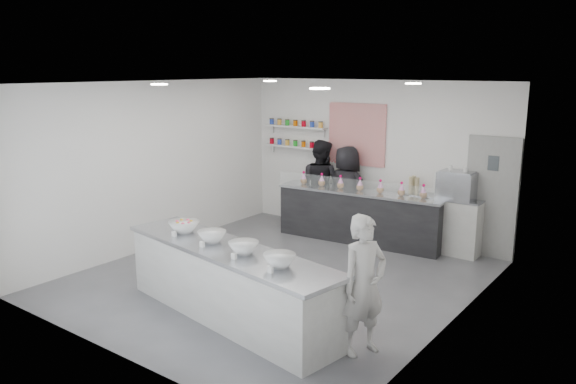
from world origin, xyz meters
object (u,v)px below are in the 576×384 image
Objects in this scene: prep_counter at (228,283)px; woman_prep at (364,285)px; espresso_machine at (457,186)px; back_bar at (359,217)px; staff_left at (320,185)px; staff_right at (346,191)px; espresso_ledge at (442,224)px.

woman_prep is (1.85, 0.25, 0.33)m from prep_counter.
woman_prep is at bearing -83.78° from espresso_machine.
prep_counter is 1.11× the size of back_bar.
staff_left reaches higher than woman_prep.
prep_counter is 4.39m from staff_left.
staff_left is at bearing 11.19° from staff_right.
staff_right is at bearing 108.91° from prep_counter.
espresso_machine reaches higher than espresso_ledge.
espresso_machine is at bearing 0.00° from espresso_ledge.
prep_counter is at bearing -105.50° from espresso_ledge.
staff_right reaches higher than espresso_machine.
espresso_ledge is at bearing 9.33° from back_bar.
espresso_ledge is 0.76× the size of staff_right.
back_bar is (-0.28, 3.91, 0.01)m from prep_counter.
staff_left is at bearing 61.52° from woman_prep.
espresso_ledge is at bearing 180.00° from espresso_machine.
staff_right is at bearing -175.87° from espresso_ledge.
woman_prep is at bearing -80.81° from espresso_ledge.
prep_counter is 2.16× the size of woman_prep.
staff_left is (-2.72, -0.14, -0.31)m from espresso_machine.
prep_counter is 1.93× the size of staff_left.
espresso_machine reaches higher than back_bar.
woman_prep is (2.12, -3.66, 0.33)m from back_bar.
staff_right is at bearing 144.56° from back_bar.
staff_left is at bearing 116.78° from prep_counter.
espresso_machine is at bearing -165.09° from staff_right.
prep_counter is 4.46m from espresso_ledge.
espresso_ledge is at bearing 31.74° from woman_prep.
staff_left is (-3.16, 3.91, 0.10)m from woman_prep.
espresso_machine is at bearing -176.48° from staff_left.
woman_prep reaches higher than prep_counter.
prep_counter is 2.01× the size of staff_right.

